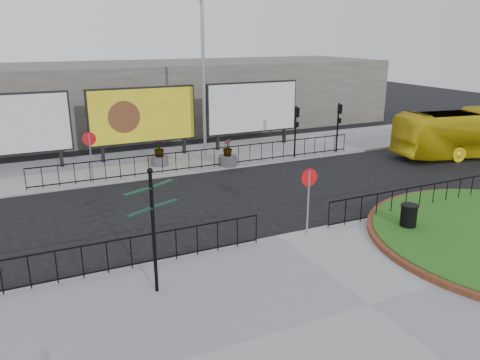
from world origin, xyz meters
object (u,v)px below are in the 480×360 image
fingerpost_sign (153,219)px  bus (476,132)px  billboard_mid (143,116)px  planter_b (159,156)px  litter_bin (408,218)px  lamp_post (204,77)px  planter_c (228,156)px

fingerpost_sign → bus: bearing=-4.1°
billboard_mid → planter_b: 2.79m
fingerpost_sign → litter_bin: size_ratio=3.48×
planter_b → lamp_post: bearing=0.0°
litter_bin → planter_b: size_ratio=0.71×
litter_bin → fingerpost_sign: bearing=-179.0°
lamp_post → fingerpost_sign: (-6.46, -12.88, -2.53)m
litter_bin → planter_b: planter_b is taller
billboard_mid → bus: bearing=-22.3°
litter_bin → planter_b: bearing=114.1°
billboard_mid → litter_bin: 15.99m
billboard_mid → bus: size_ratio=0.61×
lamp_post → fingerpost_sign: 14.62m
litter_bin → lamp_post: bearing=103.2°
billboard_mid → planter_b: (0.30, -1.97, -1.95)m
lamp_post → planter_b: 4.97m
billboard_mid → lamp_post: bearing=-33.3°
bus → planter_b: bus is taller
lamp_post → bus: 16.54m
bus → fingerpost_sign: bearing=118.4°
lamp_post → bus: lamp_post is taller
planter_b → planter_c: (3.40, -1.60, -0.03)m
billboard_mid → planter_b: billboard_mid is taller
planter_b → planter_c: planter_c is taller
billboard_mid → litter_bin: size_ratio=5.98×
billboard_mid → fingerpost_sign: (-3.45, -14.85, -0.30)m
bus → planter_c: (-14.53, 3.92, -0.80)m
billboard_mid → litter_bin: billboard_mid is taller
litter_bin → bus: size_ratio=0.10×
planter_c → lamp_post: bearing=113.4°
billboard_mid → fingerpost_sign: size_ratio=1.72×
fingerpost_sign → planter_b: fingerpost_sign is taller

